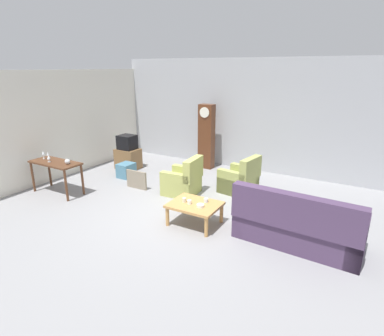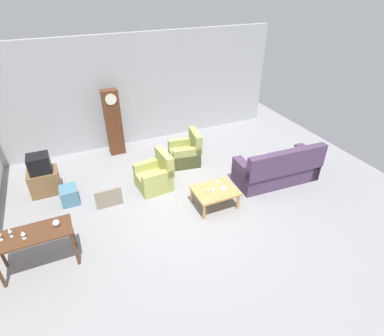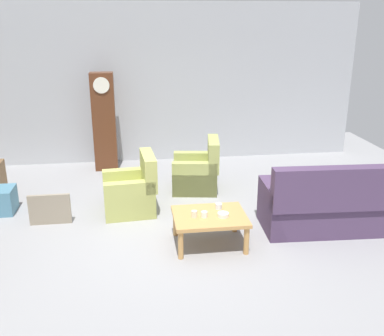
{
  "view_description": "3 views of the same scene",
  "coord_description": "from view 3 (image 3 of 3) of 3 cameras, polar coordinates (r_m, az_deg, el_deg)",
  "views": [
    {
      "loc": [
        3.2,
        -5.2,
        2.95
      ],
      "look_at": [
        -0.0,
        0.33,
        0.9
      ],
      "focal_mm": 29.63,
      "sensor_mm": 36.0,
      "label": 1
    },
    {
      "loc": [
        -2.3,
        -5.19,
        4.54
      ],
      "look_at": [
        0.03,
        0.04,
        0.9
      ],
      "focal_mm": 28.78,
      "sensor_mm": 36.0,
      "label": 2
    },
    {
      "loc": [
        -0.52,
        -5.56,
        2.91
      ],
      "look_at": [
        0.29,
        0.35,
        0.86
      ],
      "focal_mm": 41.42,
      "sensor_mm": 36.0,
      "label": 3
    }
  ],
  "objects": [
    {
      "name": "couch_floral",
      "position": [
        6.65,
        18.24,
        -4.69
      ],
      "size": [
        2.14,
        0.99,
        1.04
      ],
      "color": "#4C3856",
      "rests_on": "ground_plane"
    },
    {
      "name": "cup_blue_rimmed",
      "position": [
        6.04,
        3.46,
        -4.94
      ],
      "size": [
        0.09,
        0.09,
        0.08
      ],
      "primitive_type": "cylinder",
      "color": "silver",
      "rests_on": "coffee_table_wood"
    },
    {
      "name": "armchair_olive_far",
      "position": [
        7.77,
        0.73,
        -0.66
      ],
      "size": [
        0.89,
        0.87,
        0.92
      ],
      "color": "#9FA65A",
      "rests_on": "ground_plane"
    },
    {
      "name": "cup_cream_tall",
      "position": [
        5.78,
        0.29,
        -5.95
      ],
      "size": [
        0.08,
        0.08,
        0.09
      ],
      "primitive_type": "cylinder",
      "color": "beige",
      "rests_on": "coffee_table_wood"
    },
    {
      "name": "coffee_table_wood",
      "position": [
        5.9,
        2.29,
        -6.59
      ],
      "size": [
        0.96,
        0.76,
        0.43
      ],
      "color": "tan",
      "rests_on": "ground_plane"
    },
    {
      "name": "framed_picture_leaning",
      "position": [
        6.84,
        -17.84,
        -5.1
      ],
      "size": [
        0.6,
        0.05,
        0.46
      ],
      "primitive_type": "cube",
      "color": "gray",
      "rests_on": "ground_plane"
    },
    {
      "name": "storage_box_blue",
      "position": [
        7.52,
        -23.26,
        -3.85
      ],
      "size": [
        0.38,
        0.45,
        0.39
      ],
      "primitive_type": "cube",
      "color": "teal",
      "rests_on": "ground_plane"
    },
    {
      "name": "armchair_olive_near",
      "position": [
        6.97,
        -7.75,
        -3.2
      ],
      "size": [
        0.85,
        0.82,
        0.92
      ],
      "color": "tan",
      "rests_on": "ground_plane"
    },
    {
      "name": "bowl_white_stacked",
      "position": [
        5.82,
        4.03,
        -6.02
      ],
      "size": [
        0.15,
        0.15,
        0.05
      ],
      "primitive_type": "cylinder",
      "color": "white",
      "rests_on": "coffee_table_wood"
    },
    {
      "name": "grandfather_clock",
      "position": [
        8.83,
        -11.24,
        5.83
      ],
      "size": [
        0.44,
        0.3,
        1.92
      ],
      "color": "#562D19",
      "rests_on": "ground_plane"
    },
    {
      "name": "cup_white_porcelain",
      "position": [
        5.79,
        1.6,
        -6.0
      ],
      "size": [
        0.08,
        0.08,
        0.08
      ],
      "primitive_type": "cylinder",
      "color": "white",
      "rests_on": "coffee_table_wood"
    },
    {
      "name": "garage_door_wall",
      "position": [
        9.27,
        -4.62,
        10.74
      ],
      "size": [
        8.4,
        0.16,
        3.2
      ],
      "primitive_type": "cube",
      "color": "#ADAFB5",
      "rests_on": "ground_plane"
    },
    {
      "name": "ground_plane",
      "position": [
        6.3,
        -2.24,
        -8.59
      ],
      "size": [
        10.4,
        10.4,
        0.0
      ],
      "primitive_type": "plane",
      "color": "gray"
    }
  ]
}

